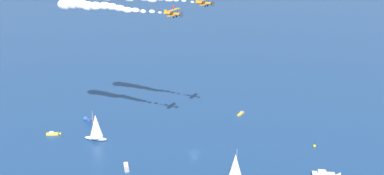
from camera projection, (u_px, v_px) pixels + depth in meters
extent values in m
plane|color=navy|center=(194.00, 152.00, 181.69)|extent=(2000.00, 2000.00, 0.00)
cube|color=#9E9993|center=(126.00, 166.00, 170.00)|extent=(4.94, 4.76, 0.83)
cone|color=#9E9993|center=(127.00, 170.00, 167.06)|extent=(2.11, 2.12, 1.66)
cube|color=silver|center=(126.00, 164.00, 170.12)|extent=(2.24, 2.21, 0.62)
cube|color=#23478C|center=(93.00, 122.00, 207.43)|extent=(4.52, 8.19, 1.25)
cone|color=#23478C|center=(87.00, 119.00, 210.69)|extent=(2.95, 2.60, 2.50)
cube|color=#38383D|center=(93.00, 120.00, 206.67)|extent=(2.66, 3.17, 0.94)
cube|color=gold|center=(53.00, 134.00, 196.48)|extent=(4.01, 4.96, 0.79)
cone|color=gold|center=(60.00, 134.00, 196.63)|extent=(2.00, 1.91, 1.57)
cube|color=silver|center=(51.00, 132.00, 196.24)|extent=(1.99, 2.13, 0.59)
cube|color=white|center=(323.00, 175.00, 163.84)|extent=(5.13, 7.97, 1.22)
cube|color=silver|center=(322.00, 172.00, 163.57)|extent=(2.81, 3.20, 0.91)
ellipsoid|color=white|center=(96.00, 138.00, 191.74)|extent=(5.16, 9.87, 1.33)
cylinder|color=#B2B2B7|center=(93.00, 124.00, 189.93)|extent=(0.14, 0.14, 10.94)
cone|color=white|center=(96.00, 126.00, 189.82)|extent=(6.46, 6.46, 9.29)
cylinder|color=#B2B2B7|center=(237.00, 164.00, 159.05)|extent=(0.14, 0.14, 10.49)
cone|color=white|center=(235.00, 166.00, 158.26)|extent=(5.35, 5.35, 8.92)
cube|color=gold|center=(241.00, 113.00, 218.18)|extent=(4.11, 1.33, 0.66)
cone|color=gold|center=(239.00, 115.00, 216.13)|extent=(1.06, 1.32, 1.31)
cube|color=gray|center=(241.00, 112.00, 218.24)|extent=(1.44, 1.06, 0.49)
sphere|color=yellow|center=(314.00, 146.00, 185.77)|extent=(1.10, 1.10, 1.10)
cylinder|color=black|center=(315.00, 143.00, 185.43)|extent=(0.08, 0.08, 1.00)
cylinder|color=orange|center=(205.00, 3.00, 170.39)|extent=(1.29, 6.44, 0.91)
cylinder|color=black|center=(212.00, 4.00, 169.14)|extent=(1.05, 0.66, 1.02)
cylinder|color=#4C4C51|center=(213.00, 4.00, 168.96)|extent=(2.32, 0.19, 2.33)
cube|color=orange|center=(205.00, 4.00, 170.35)|extent=(7.27, 1.73, 0.20)
cylinder|color=black|center=(208.00, 1.00, 172.20)|extent=(0.12, 0.11, 1.62)
cylinder|color=black|center=(206.00, 1.00, 170.84)|extent=(0.12, 0.11, 1.62)
cylinder|color=black|center=(204.00, 2.00, 169.33)|extent=(0.12, 0.11, 1.62)
cylinder|color=black|center=(202.00, 3.00, 167.97)|extent=(0.12, 0.11, 1.62)
cube|color=orange|center=(197.00, 1.00, 171.43)|extent=(0.18, 1.10, 1.20)
cube|color=orange|center=(197.00, 2.00, 171.61)|extent=(2.55, 1.05, 0.11)
cylinder|color=black|center=(208.00, 6.00, 171.13)|extent=(0.16, 0.61, 0.60)
cylinder|color=black|center=(205.00, 6.00, 169.62)|extent=(0.16, 0.61, 0.60)
ellipsoid|color=white|center=(192.00, 2.00, 172.43)|extent=(1.08, 1.42, 0.86)
ellipsoid|color=white|center=(184.00, 1.00, 173.58)|extent=(1.57, 1.91, 1.25)
ellipsoid|color=white|center=(176.00, 0.00, 175.36)|extent=(1.92, 2.24, 1.53)
ellipsoid|color=white|center=(169.00, 0.00, 177.18)|extent=(2.40, 3.70, 1.87)
ellipsoid|color=white|center=(152.00, 0.00, 179.58)|extent=(3.07, 4.52, 2.40)
cylinder|color=orange|center=(173.00, 14.00, 159.55)|extent=(1.29, 6.44, 0.91)
cylinder|color=black|center=(181.00, 14.00, 158.31)|extent=(1.05, 0.66, 1.02)
cylinder|color=#4C4C51|center=(182.00, 14.00, 158.13)|extent=(2.32, 0.19, 2.33)
cube|color=orange|center=(174.00, 15.00, 159.52)|extent=(7.27, 1.73, 0.20)
cube|color=orange|center=(174.00, 10.00, 158.98)|extent=(7.27, 1.73, 0.20)
cylinder|color=black|center=(177.00, 11.00, 161.36)|extent=(0.12, 0.11, 1.62)
cylinder|color=black|center=(175.00, 12.00, 160.00)|extent=(0.12, 0.11, 1.62)
cylinder|color=black|center=(172.00, 13.00, 158.49)|extent=(0.12, 0.11, 1.62)
cylinder|color=black|center=(170.00, 13.00, 157.13)|extent=(0.12, 0.11, 1.62)
cube|color=orange|center=(166.00, 11.00, 160.60)|extent=(0.18, 1.10, 1.20)
cube|color=orange|center=(166.00, 13.00, 160.78)|extent=(2.55, 1.05, 0.11)
cylinder|color=black|center=(176.00, 16.00, 160.30)|extent=(0.16, 0.61, 0.60)
cylinder|color=black|center=(174.00, 17.00, 158.79)|extent=(0.16, 0.61, 0.60)
cylinder|color=#262628|center=(174.00, 8.00, 158.83)|extent=(0.09, 0.09, 0.90)
cylinder|color=red|center=(174.00, 8.00, 158.91)|extent=(0.15, 0.14, 0.78)
cylinder|color=red|center=(174.00, 8.00, 158.74)|extent=(0.15, 0.14, 0.78)
cube|color=red|center=(174.00, 6.00, 158.61)|extent=(0.36, 0.22, 0.52)
sphere|color=tan|center=(174.00, 5.00, 158.49)|extent=(0.21, 0.21, 0.21)
cylinder|color=red|center=(174.00, 5.00, 158.70)|extent=(0.38, 0.11, 0.54)
cylinder|color=red|center=(173.00, 5.00, 158.23)|extent=(0.37, 0.11, 0.55)
ellipsoid|color=white|center=(160.00, 13.00, 161.33)|extent=(1.05, 1.38, 0.83)
ellipsoid|color=white|center=(152.00, 12.00, 163.09)|extent=(1.76, 2.24, 1.39)
ellipsoid|color=white|center=(143.00, 12.00, 164.31)|extent=(1.91, 2.24, 1.52)
ellipsoid|color=white|center=(135.00, 10.00, 166.02)|extent=(2.38, 3.37, 1.87)
ellipsoid|color=white|center=(127.00, 10.00, 167.62)|extent=(2.95, 4.12, 2.32)
ellipsoid|color=white|center=(119.00, 9.00, 168.92)|extent=(3.26, 4.77, 2.55)
ellipsoid|color=white|center=(112.00, 7.00, 170.44)|extent=(3.53, 4.35, 2.81)
ellipsoid|color=white|center=(105.00, 6.00, 172.14)|extent=(4.01, 4.95, 3.19)
ellipsoid|color=white|center=(95.00, 6.00, 172.77)|extent=(4.33, 5.50, 3.43)
ellipsoid|color=white|center=(89.00, 7.00, 174.53)|extent=(4.73, 6.10, 3.75)
ellipsoid|color=white|center=(81.00, 5.00, 175.70)|extent=(4.92, 5.78, 3.92)
ellipsoid|color=white|center=(74.00, 4.00, 177.21)|extent=(5.49, 7.40, 4.33)
ellipsoid|color=white|center=(67.00, 5.00, 178.66)|extent=(5.88, 7.83, 4.64)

